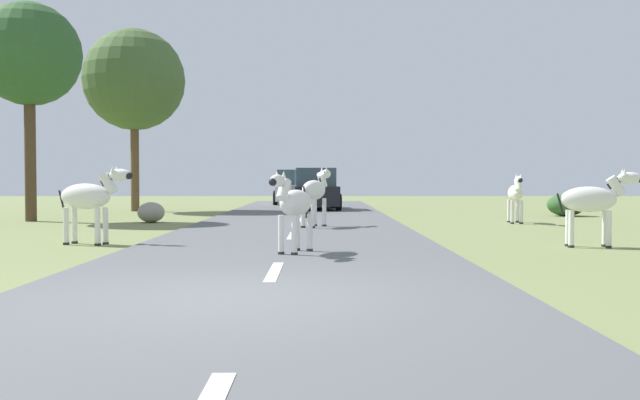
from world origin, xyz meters
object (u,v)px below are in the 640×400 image
object	(u,v)px
zebra_0	(296,204)
tree_4	(32,56)
zebra_4	(92,197)
rock_0	(154,212)
zebra_1	(596,200)
zebra_3	(518,194)
car_1	(296,188)
car_0	(317,190)
tree_2	(137,80)
bush_1	(569,205)
zebra_2	(318,191)

from	to	relation	value
zebra_0	tree_4	size ratio (longest dim) A/B	0.21
zebra_4	rock_0	distance (m)	7.12
zebra_1	zebra_3	xyz separation A→B (m)	(0.53, 7.19, -0.03)
car_1	zebra_4	bearing A→B (deg)	-101.94
zebra_4	rock_0	xyz separation A→B (m)	(-0.50, 7.07, -0.65)
zebra_0	car_1	size ratio (longest dim) A/B	0.32
car_1	car_0	bearing A→B (deg)	-82.22
zebra_4	car_0	bearing A→B (deg)	178.85
tree_2	tree_4	distance (m)	6.84
zebra_3	rock_0	xyz separation A→B (m)	(-11.10, 0.38, -0.58)
zebra_0	tree_2	xyz separation A→B (m)	(-7.18, 16.35, 4.49)
zebra_0	zebra_4	xyz separation A→B (m)	(-4.24, 2.02, 0.06)
car_0	tree_2	distance (m)	8.72
zebra_4	bush_1	bearing A→B (deg)	143.49
tree_4	car_0	bearing A→B (deg)	39.98
zebra_2	car_1	distance (m)	16.63
zebra_3	bush_1	size ratio (longest dim) A/B	1.18
car_0	car_1	xyz separation A→B (m)	(-1.13, 5.96, 0.00)
zebra_3	car_1	distance (m)	16.12
zebra_1	car_0	size ratio (longest dim) A/B	0.37
tree_2	bush_1	world-z (taller)	tree_2
tree_4	rock_0	bearing A→B (deg)	-8.43
zebra_0	rock_0	xyz separation A→B (m)	(-4.73, 9.10, -0.59)
zebra_4	bush_1	xyz separation A→B (m)	(13.56, 10.67, -0.56)
zebra_3	rock_0	world-z (taller)	zebra_3
zebra_0	car_1	bearing A→B (deg)	-64.57
tree_2	tree_4	world-z (taller)	tree_2
tree_2	zebra_4	bearing A→B (deg)	-78.38
zebra_3	rock_0	bearing A→B (deg)	5.20
tree_4	rock_0	world-z (taller)	tree_4
zebra_3	car_0	xyz separation A→B (m)	(-6.14, 8.43, -0.04)
car_0	tree_4	world-z (taller)	tree_4
zebra_3	bush_1	xyz separation A→B (m)	(2.96, 3.98, -0.49)
rock_0	zebra_0	bearing A→B (deg)	-62.51
tree_4	zebra_4	bearing A→B (deg)	-59.91
zebra_1	zebra_2	world-z (taller)	zebra_2
zebra_0	zebra_2	size ratio (longest dim) A/B	0.88
zebra_1	zebra_2	bearing A→B (deg)	-124.59
zebra_1	zebra_4	distance (m)	10.08
zebra_3	car_0	distance (m)	10.43
car_0	tree_4	xyz separation A→B (m)	(-8.89, -7.46, 4.37)
zebra_0	zebra_2	bearing A→B (deg)	-69.75
zebra_1	car_1	distance (m)	22.60
zebra_0	tree_2	size ratio (longest dim) A/B	0.19
bush_1	tree_4	bearing A→B (deg)	-170.50
zebra_1	tree_4	world-z (taller)	tree_4
zebra_2	tree_4	size ratio (longest dim) A/B	0.24
tree_4	zebra_2	bearing A→B (deg)	-19.34
car_0	car_1	bearing A→B (deg)	96.63
tree_2	tree_4	xyz separation A→B (m)	(-1.49, -6.67, -0.18)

